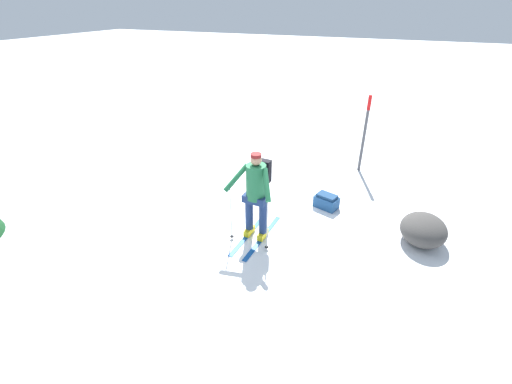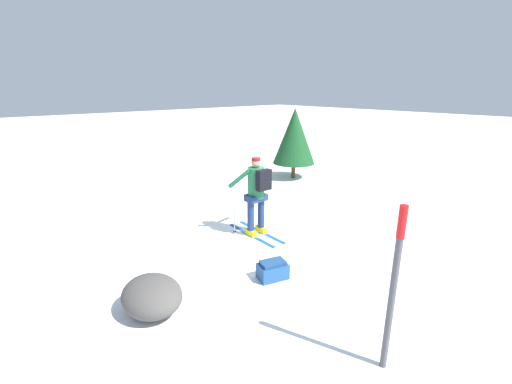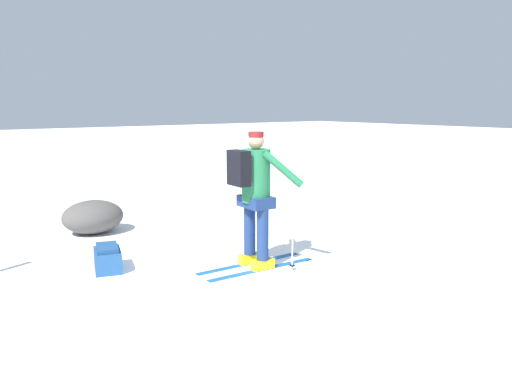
{
  "view_description": "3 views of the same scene",
  "coord_description": "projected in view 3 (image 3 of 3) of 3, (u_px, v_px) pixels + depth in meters",
  "views": [
    {
      "loc": [
        5.43,
        2.73,
        3.99
      ],
      "look_at": [
        0.5,
        0.61,
        0.97
      ],
      "focal_mm": 24.0,
      "sensor_mm": 36.0,
      "label": 1
    },
    {
      "loc": [
        -4.71,
        5.22,
        3.12
      ],
      "look_at": [
        0.5,
        0.61,
        0.97
      ],
      "focal_mm": 24.0,
      "sensor_mm": 36.0,
      "label": 2
    },
    {
      "loc": [
        -3.17,
        -4.27,
        2.05
      ],
      "look_at": [
        0.5,
        0.61,
        0.97
      ],
      "focal_mm": 35.0,
      "sensor_mm": 36.0,
      "label": 3
    }
  ],
  "objects": [
    {
      "name": "dropped_backpack",
      "position": [
        108.0,
        258.0,
        6.2
      ],
      "size": [
        0.45,
        0.56,
        0.32
      ],
      "color": "navy",
      "rests_on": "ground_plane"
    },
    {
      "name": "rock_boulder",
      "position": [
        93.0,
        217.0,
        7.99
      ],
      "size": [
        0.97,
        0.82,
        0.53
      ],
      "primitive_type": "ellipsoid",
      "color": "#474442",
      "rests_on": "ground_plane"
    },
    {
      "name": "skier",
      "position": [
        255.0,
        190.0,
        6.18
      ],
      "size": [
        1.57,
        0.94,
        1.71
      ],
      "color": "#144C9E",
      "rests_on": "ground_plane"
    },
    {
      "name": "ground_plane",
      "position": [
        253.0,
        289.0,
        5.59
      ],
      "size": [
        80.0,
        80.0,
        0.0
      ],
      "primitive_type": "plane",
      "color": "white"
    }
  ]
}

